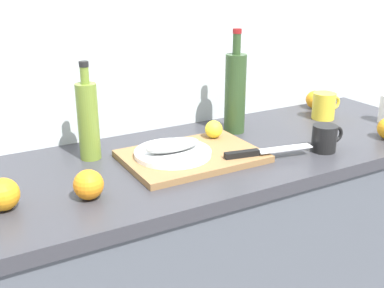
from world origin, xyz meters
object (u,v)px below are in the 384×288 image
object	(u,v)px
fish_fillet	(173,145)
coffee_mug_2	(324,106)
olive_oil_bottle	(88,120)
orange_0	(3,194)
cutting_board	(192,156)
chef_knife	(258,152)
coffee_mug_1	(325,138)
white_plate	(173,153)
wine_bottle	(235,92)
lemon_0	(214,129)

from	to	relation	value
fish_fillet	coffee_mug_2	world-z (taller)	coffee_mug_2
fish_fillet	olive_oil_bottle	world-z (taller)	olive_oil_bottle
coffee_mug_2	orange_0	bearing A→B (deg)	-171.60
fish_fillet	olive_oil_bottle	distance (m)	0.27
cutting_board	olive_oil_bottle	size ratio (longest dim) A/B	1.37
fish_fillet	orange_0	world-z (taller)	orange_0
chef_knife	olive_oil_bottle	bearing A→B (deg)	158.66
coffee_mug_2	chef_knife	bearing A→B (deg)	-154.95
chef_knife	coffee_mug_1	xyz separation A→B (m)	(0.24, -0.03, 0.01)
cutting_board	coffee_mug_2	world-z (taller)	coffee_mug_2
white_plate	wine_bottle	bearing A→B (deg)	24.29
lemon_0	orange_0	size ratio (longest dim) A/B	0.73
lemon_0	coffee_mug_1	size ratio (longest dim) A/B	0.50
chef_knife	wine_bottle	bearing A→B (deg)	81.02
chef_knife	orange_0	distance (m)	0.73
olive_oil_bottle	lemon_0	bearing A→B (deg)	-10.04
lemon_0	coffee_mug_1	distance (m)	0.36
cutting_board	orange_0	world-z (taller)	orange_0
coffee_mug_1	chef_knife	bearing A→B (deg)	171.69
fish_fillet	lemon_0	size ratio (longest dim) A/B	2.98
wine_bottle	coffee_mug_1	world-z (taller)	wine_bottle
chef_knife	lemon_0	size ratio (longest dim) A/B	4.93
coffee_mug_1	wine_bottle	bearing A→B (deg)	115.42
olive_oil_bottle	coffee_mug_2	world-z (taller)	olive_oil_bottle
lemon_0	coffee_mug_2	xyz separation A→B (m)	(0.52, 0.03, 0.00)
cutting_board	chef_knife	distance (m)	0.20
coffee_mug_2	coffee_mug_1	bearing A→B (deg)	-133.51
white_plate	chef_knife	size ratio (longest dim) A/B	0.81
chef_knife	olive_oil_bottle	xyz separation A→B (m)	(-0.44, 0.27, 0.10)
orange_0	wine_bottle	bearing A→B (deg)	14.94
chef_knife	fish_fillet	bearing A→B (deg)	162.17
white_plate	wine_bottle	size ratio (longest dim) A/B	0.64
fish_fillet	lemon_0	bearing A→B (deg)	21.82
white_plate	olive_oil_bottle	bearing A→B (deg)	144.62
coffee_mug_1	fish_fillet	bearing A→B (deg)	161.33
olive_oil_bottle	orange_0	xyz separation A→B (m)	(-0.29, -0.22, -0.08)
lemon_0	wine_bottle	bearing A→B (deg)	27.82
fish_fillet	orange_0	size ratio (longest dim) A/B	2.17
chef_knife	coffee_mug_1	distance (m)	0.24
olive_oil_bottle	fish_fillet	bearing A→B (deg)	-35.38
orange_0	cutting_board	bearing A→B (deg)	6.18
white_plate	orange_0	size ratio (longest dim) A/B	2.89
wine_bottle	coffee_mug_2	world-z (taller)	wine_bottle
fish_fillet	coffee_mug_2	distance (m)	0.73
cutting_board	fish_fillet	size ratio (longest dim) A/B	2.35
wine_bottle	cutting_board	bearing A→B (deg)	-148.91
cutting_board	orange_0	bearing A→B (deg)	-173.82
wine_bottle	white_plate	bearing A→B (deg)	-155.71
cutting_board	fish_fillet	world-z (taller)	fish_fillet
wine_bottle	coffee_mug_1	xyz separation A→B (m)	(0.14, -0.30, -0.10)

